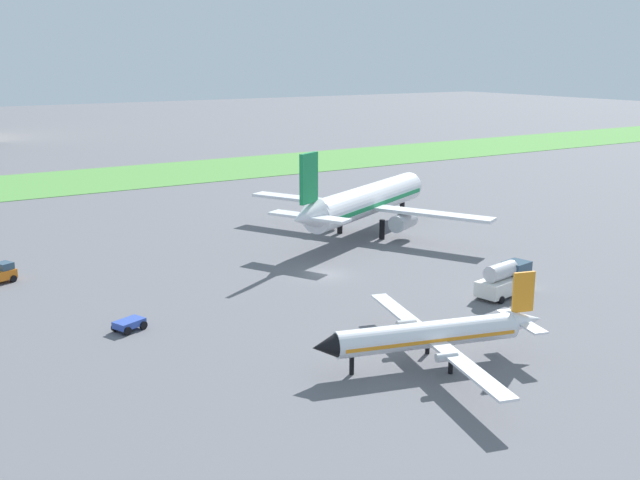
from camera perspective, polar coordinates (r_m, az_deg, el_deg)
ground_plane at (r=77.26m, az=0.39°, el=-2.65°), size 600.00×600.00×0.00m
grass_taxiway_strip at (r=143.55m, az=-15.71°, el=4.55°), size 360.00×28.00×0.08m
airplane_foreground_turboprop at (r=55.23m, az=8.54°, el=-7.10°), size 18.02×20.89×6.38m
airplane_midfield_jet at (r=93.79m, az=3.45°, el=2.94°), size 30.69×30.79×11.76m
baggage_cart_midfield at (r=63.69m, az=-14.33°, el=-6.20°), size 2.86×2.51×0.90m
fuel_truck_by_runway at (r=72.41m, az=13.96°, el=-2.90°), size 6.84×3.59×3.29m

